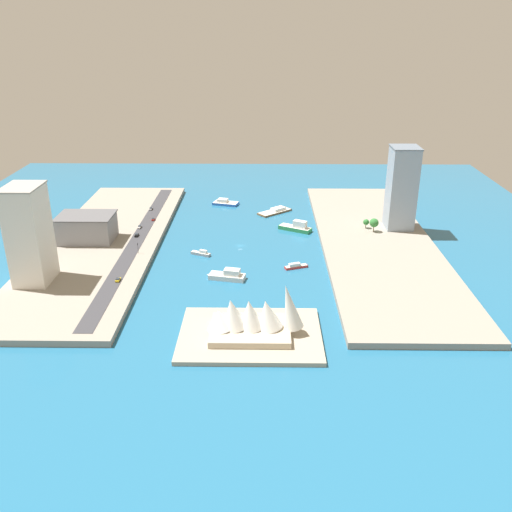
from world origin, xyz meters
The scene contains 22 objects.
ground_plane centered at (0.00, 0.00, 0.00)m, with size 440.00×440.00×0.00m, color #23668E.
quay_west centered at (-86.32, 0.00, 1.66)m, with size 70.00×240.00×3.32m, color gray.
quay_east centered at (86.32, 0.00, 1.66)m, with size 70.00×240.00×3.32m, color gray.
peninsula_point centered at (-8.98, 110.00, 1.00)m, with size 63.55×47.16×2.00m, color #A89E89.
road_strip centered at (65.26, 0.00, 3.40)m, with size 9.02×228.00×0.15m, color #38383D.
ferry_white_commuter centered at (4.75, 49.46, 2.18)m, with size 22.16×11.22×6.11m.
ferry_green_doubledeck centered at (-36.91, -28.19, 2.42)m, with size 23.55×16.77×7.40m.
barge_flat_brown centered at (-23.62, -66.70, 1.14)m, with size 26.20×24.34×3.37m.
tugboat_red centered at (-33.46, 34.08, 1.17)m, with size 14.37×7.69×3.10m.
catamaran_blue centered at (15.12, -85.90, 1.46)m, with size 21.34×14.02×4.38m.
yacht_sleek_gray centered at (23.25, 15.62, 1.21)m, with size 13.42×8.16×3.56m.
warehouse_low_gray centered at (96.27, -0.19, 11.65)m, with size 34.47×24.83×16.59m.
hotel_broad_white centered at (106.21, 59.40, 29.32)m, with size 17.82×23.61×51.93m.
tower_tall_glass centered at (-105.07, -26.85, 30.50)m, with size 17.97×19.41×54.30m.
van_white centered at (68.25, -22.52, 4.25)m, with size 2.16×4.91×1.58m.
sedan_silver centered at (68.09, -61.49, 4.30)m, with size 2.04×4.87×1.70m.
suv_black centered at (66.96, -7.08, 4.24)m, with size 2.10×5.17×1.53m.
taxi_yellow_cab centered at (62.65, 59.90, 4.22)m, with size 2.16×4.75×1.53m.
pickup_red centered at (62.00, -38.23, 4.23)m, with size 2.06×4.39×1.56m.
traffic_light_waterfront centered at (59.86, 21.49, 7.66)m, with size 0.36×0.36×6.50m.
opera_landmark centered at (-9.69, 110.00, 9.73)m, with size 44.34×27.09×24.66m.
park_tree_cluster centered at (-86.23, -19.62, 8.93)m, with size 8.94×11.48×9.02m.
Camera 1 is at (-14.54, 324.52, 130.25)m, focal length 38.79 mm.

